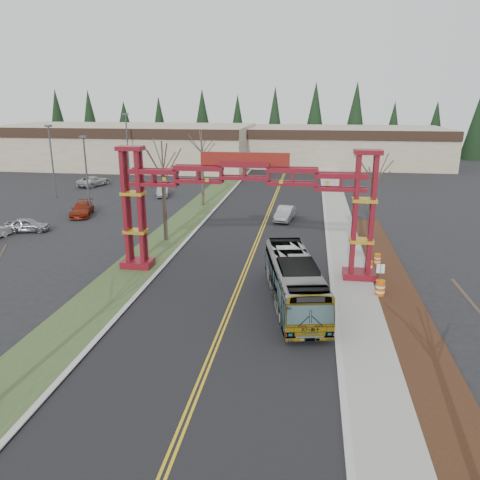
% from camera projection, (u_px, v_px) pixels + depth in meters
% --- Properties ---
extents(ground, '(200.00, 200.00, 0.00)m').
position_uv_depth(ground, '(173.00, 451.00, 16.55)').
color(ground, black).
rests_on(ground, ground).
extents(road, '(12.00, 110.00, 0.02)m').
position_uv_depth(road, '(256.00, 245.00, 40.23)').
color(road, black).
rests_on(road, ground).
extents(lane_line_left, '(0.12, 100.00, 0.01)m').
position_uv_depth(lane_line_left, '(254.00, 244.00, 40.24)').
color(lane_line_left, gold).
rests_on(lane_line_left, road).
extents(lane_line_right, '(0.12, 100.00, 0.01)m').
position_uv_depth(lane_line_right, '(257.00, 244.00, 40.21)').
color(lane_line_right, gold).
rests_on(lane_line_right, road).
extents(curb_right, '(0.30, 110.00, 0.15)m').
position_uv_depth(curb_right, '(328.00, 247.00, 39.33)').
color(curb_right, '#AFAFA9').
rests_on(curb_right, ground).
extents(sidewalk_right, '(2.60, 110.00, 0.14)m').
position_uv_depth(sidewalk_right, '(346.00, 248.00, 39.12)').
color(sidewalk_right, gray).
rests_on(sidewalk_right, ground).
extents(landscape_strip, '(2.60, 50.00, 0.12)m').
position_uv_depth(landscape_strip, '(415.00, 336.00, 24.54)').
color(landscape_strip, black).
rests_on(landscape_strip, ground).
extents(grass_median, '(4.00, 110.00, 0.08)m').
position_uv_depth(grass_median, '(166.00, 240.00, 41.37)').
color(grass_median, '#334924').
rests_on(grass_median, ground).
extents(curb_left, '(0.30, 110.00, 0.15)m').
position_uv_depth(curb_left, '(186.00, 241.00, 41.09)').
color(curb_left, '#AFAFA9').
rests_on(curb_left, ground).
extents(gateway_arch, '(18.20, 1.60, 8.90)m').
position_uv_depth(gateway_arch, '(245.00, 191.00, 31.88)').
color(gateway_arch, '#5C0C16').
rests_on(gateway_arch, ground).
extents(retail_building_west, '(46.00, 22.30, 7.50)m').
position_uv_depth(retail_building_west, '(127.00, 145.00, 87.93)').
color(retail_building_west, tan).
rests_on(retail_building_west, ground).
extents(retail_building_east, '(38.00, 20.30, 7.00)m').
position_uv_depth(retail_building_east, '(341.00, 146.00, 89.84)').
color(retail_building_east, tan).
rests_on(retail_building_east, ground).
extents(conifer_treeline, '(116.10, 5.60, 13.00)m').
position_uv_depth(conifer_treeline, '(293.00, 126.00, 101.79)').
color(conifer_treeline, black).
rests_on(conifer_treeline, ground).
extents(transit_bus, '(4.48, 10.88, 2.95)m').
position_uv_depth(transit_bus, '(294.00, 281.00, 28.16)').
color(transit_bus, '#9C9DA3').
rests_on(transit_bus, ground).
extents(silver_sedan, '(2.18, 4.54, 1.44)m').
position_uv_depth(silver_sedan, '(285.00, 213.00, 48.20)').
color(silver_sedan, '#A5A8AD').
rests_on(silver_sedan, ground).
extents(parked_car_near_a, '(4.20, 2.55, 1.34)m').
position_uv_depth(parked_car_near_a, '(27.00, 225.00, 43.97)').
color(parked_car_near_a, '#919597').
rests_on(parked_car_near_a, ground).
extents(parked_car_mid_a, '(3.23, 5.20, 1.41)m').
position_uv_depth(parked_car_mid_a, '(82.00, 209.00, 50.14)').
color(parked_car_mid_a, maroon).
rests_on(parked_car_mid_a, ground).
extents(parked_car_far_a, '(2.34, 4.19, 1.31)m').
position_uv_depth(parked_car_far_a, '(163.00, 191.00, 60.28)').
color(parked_car_far_a, gray).
rests_on(parked_car_far_a, ground).
extents(parked_car_far_b, '(3.66, 5.64, 1.44)m').
position_uv_depth(parked_car_far_b, '(94.00, 181.00, 67.54)').
color(parked_car_far_b, silver).
rests_on(parked_car_far_b, ground).
extents(bare_tree_median_mid, '(3.45, 3.45, 8.71)m').
position_uv_depth(bare_tree_median_mid, '(163.00, 168.00, 39.54)').
color(bare_tree_median_mid, '#382D26').
rests_on(bare_tree_median_mid, ground).
extents(bare_tree_median_far, '(3.32, 3.32, 8.69)m').
position_uv_depth(bare_tree_median_far, '(202.00, 150.00, 53.35)').
color(bare_tree_median_far, '#382D26').
rests_on(bare_tree_median_far, ground).
extents(bare_tree_right_far, '(3.27, 3.27, 7.52)m').
position_uv_depth(bare_tree_right_far, '(376.00, 180.00, 40.46)').
color(bare_tree_right_far, '#382D26').
rests_on(bare_tree_right_far, ground).
extents(light_pole_near, '(0.73, 0.36, 8.39)m').
position_uv_depth(light_pole_near, '(86.00, 170.00, 49.44)').
color(light_pole_near, '#3F3F44').
rests_on(light_pole_near, ground).
extents(light_pole_mid, '(0.78, 0.39, 9.05)m').
position_uv_depth(light_pole_mid, '(52.00, 156.00, 58.01)').
color(light_pole_mid, '#3F3F44').
rests_on(light_pole_mid, ground).
extents(light_pole_far, '(0.86, 0.43, 9.97)m').
position_uv_depth(light_pole_far, '(127.00, 141.00, 74.40)').
color(light_pole_far, '#3F3F44').
rests_on(light_pole_far, ground).
extents(street_sign, '(0.49, 0.06, 2.16)m').
position_uv_depth(street_sign, '(380.00, 273.00, 29.20)').
color(street_sign, '#3F3F44').
rests_on(street_sign, ground).
extents(barrel_south, '(0.60, 0.60, 1.10)m').
position_uv_depth(barrel_south, '(380.00, 289.00, 29.40)').
color(barrel_south, '#D5590B').
rests_on(barrel_south, ground).
extents(barrel_mid, '(0.58, 0.58, 1.07)m').
position_uv_depth(barrel_mid, '(368.00, 268.00, 33.06)').
color(barrel_mid, '#D5590B').
rests_on(barrel_mid, ground).
extents(barrel_north, '(0.48, 0.48, 0.89)m').
position_uv_depth(barrel_north, '(377.00, 260.00, 35.09)').
color(barrel_north, '#D5590B').
rests_on(barrel_north, ground).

